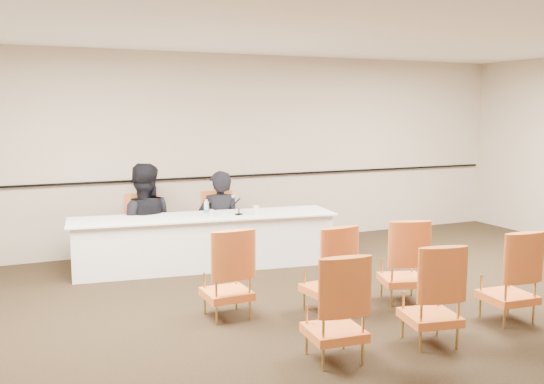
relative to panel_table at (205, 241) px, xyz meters
The scene contains 20 objects.
floor 2.95m from the panel_table, 72.61° to the right, with size 10.00×10.00×0.00m, color black.
ceiling 3.95m from the panel_table, 72.61° to the right, with size 10.00×10.00×0.00m, color white.
wall_back 1.88m from the panel_table, 54.00° to the left, with size 10.00×0.04×3.00m, color beige.
wall_rail 1.64m from the panel_table, 53.07° to the left, with size 9.80×0.04×0.03m, color black.
panel_table is the anchor object (origin of this frame).
panelist_main 0.63m from the panel_table, 51.73° to the left, with size 0.62×0.41×1.71m, color black.
panelist_main_chair 0.64m from the panel_table, 51.73° to the left, with size 0.50×0.50×0.95m, color orange, non-canonical shape.
panelist_second 0.95m from the panel_table, 138.05° to the left, with size 0.91×0.71×1.87m, color black.
panelist_second_chair 0.95m from the panel_table, 138.05° to the left, with size 0.50×0.50×0.95m, color orange, non-canonical shape.
papers 0.68m from the panel_table, ahead, with size 0.30×0.22×0.00m, color silver.
microphone 0.68m from the panel_table, 17.49° to the right, with size 0.10×0.20×0.27m, color black, non-canonical shape.
water_bottle 0.47m from the panel_table, ahead, with size 0.07×0.07×0.22m, color teal, non-canonical shape.
drinking_glass 0.43m from the panel_table, 65.57° to the right, with size 0.06×0.06×0.10m, color silver.
coffee_cup 0.82m from the panel_table, 20.33° to the right, with size 0.08×0.08×0.13m, color white.
aud_chair_front_left 2.07m from the panel_table, 101.57° to the right, with size 0.50×0.50×0.95m, color orange, non-canonical shape.
aud_chair_front_mid 2.40m from the panel_table, 75.11° to the right, with size 0.50×0.50×0.95m, color orange, non-canonical shape.
aud_chair_front_right 2.81m from the panel_table, 56.32° to the right, with size 0.50×0.50×0.95m, color orange, non-canonical shape.
aud_chair_back_left 3.43m from the panel_table, 89.12° to the right, with size 0.50×0.50×0.95m, color orange, non-canonical shape.
aud_chair_back_mid 3.62m from the panel_table, 73.23° to the right, with size 0.50×0.50×0.95m, color orange, non-canonical shape.
aud_chair_back_right 3.94m from the panel_table, 56.77° to the right, with size 0.50×0.50×0.95m, color orange, non-canonical shape.
Camera 1 is at (-3.34, -4.96, 2.13)m, focal length 40.00 mm.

